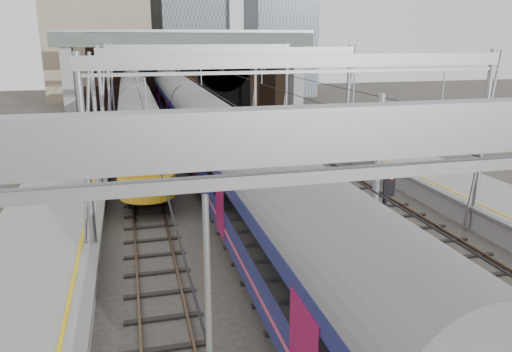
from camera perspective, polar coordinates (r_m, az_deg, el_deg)
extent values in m
cube|color=gray|center=(15.37, -26.81, -17.21)|extent=(4.20, 55.00, 1.10)
cube|color=slate|center=(14.77, -19.01, -15.43)|extent=(0.35, 55.00, 0.12)
cube|color=gold|center=(14.80, -21.02, -15.28)|extent=(0.12, 55.00, 0.01)
cube|color=#4C3828|center=(26.54, -13.84, -3.27)|extent=(0.08, 80.00, 0.16)
cube|color=#4C3828|center=(26.57, -10.74, -3.06)|extent=(0.08, 80.00, 0.16)
cube|color=black|center=(26.57, -12.28, -3.32)|extent=(2.40, 80.00, 0.14)
cube|color=#4C3828|center=(26.82, -5.28, -2.67)|extent=(0.08, 80.00, 0.16)
cube|color=#4C3828|center=(27.07, -2.27, -2.44)|extent=(0.08, 80.00, 0.16)
cube|color=black|center=(26.96, -3.76, -2.71)|extent=(2.40, 80.00, 0.14)
cube|color=#4C3828|center=(27.69, 2.92, -2.04)|extent=(0.08, 80.00, 0.16)
cube|color=#4C3828|center=(28.13, 5.73, -1.81)|extent=(0.08, 80.00, 0.16)
cube|color=black|center=(27.92, 4.33, -2.07)|extent=(2.40, 80.00, 0.14)
cube|color=#4C3828|center=(29.08, 10.48, -1.42)|extent=(0.08, 80.00, 0.16)
cube|color=#4C3828|center=(29.70, 13.01, -1.20)|extent=(0.08, 80.00, 0.16)
cube|color=black|center=(29.40, 11.75, -1.45)|extent=(2.40, 80.00, 0.14)
cylinder|color=gray|center=(18.79, -18.76, 1.03)|extent=(0.24, 0.24, 8.00)
cylinder|color=gray|center=(23.87, 24.41, 3.42)|extent=(0.24, 0.24, 8.00)
cube|color=gray|center=(19.37, 5.78, 12.98)|extent=(16.80, 0.28, 0.50)
cylinder|color=gray|center=(32.53, -17.12, 7.01)|extent=(0.24, 0.24, 8.00)
cylinder|color=gray|center=(35.71, 10.41, 8.15)|extent=(0.24, 0.24, 8.00)
cube|color=gray|center=(32.87, -2.80, 14.06)|extent=(16.80, 0.28, 0.50)
cylinder|color=gray|center=(46.43, -16.44, 9.43)|extent=(0.24, 0.24, 8.00)
cylinder|color=gray|center=(48.71, 3.50, 10.28)|extent=(0.24, 0.24, 8.00)
cube|color=gray|center=(46.67, -6.38, 14.42)|extent=(16.80, 0.28, 0.50)
cylinder|color=gray|center=(58.38, -16.12, 10.59)|extent=(0.24, 0.24, 8.00)
cylinder|color=gray|center=(60.21, -0.04, 11.31)|extent=(0.24, 0.24, 8.00)
cube|color=gray|center=(58.57, -8.10, 14.57)|extent=(16.80, 0.28, 0.50)
cube|color=black|center=(25.37, -13.00, 8.49)|extent=(0.03, 80.00, 0.03)
cube|color=black|center=(25.78, -3.98, 8.95)|extent=(0.03, 80.00, 0.03)
cube|color=black|center=(26.78, 4.58, 9.19)|extent=(0.03, 80.00, 0.03)
cube|color=black|center=(28.32, 12.36, 9.23)|extent=(0.03, 80.00, 0.03)
cube|color=black|center=(62.91, -6.56, 11.85)|extent=(26.00, 2.00, 9.00)
cube|color=black|center=(62.53, -3.61, 10.15)|extent=(6.50, 0.10, 5.20)
cylinder|color=black|center=(62.35, -3.65, 12.53)|extent=(6.50, 0.10, 6.50)
cube|color=black|center=(61.68, -17.57, 8.37)|extent=(6.00, 1.50, 3.00)
cube|color=gray|center=(56.67, -20.58, 10.18)|extent=(1.20, 2.50, 8.20)
cube|color=gray|center=(59.51, 4.54, 11.31)|extent=(1.20, 2.50, 8.20)
cube|color=#59645C|center=(56.58, -7.89, 15.16)|extent=(28.00, 3.00, 1.40)
cube|color=gray|center=(56.58, -7.92, 16.07)|extent=(28.00, 3.00, 0.30)
cube|color=tan|center=(76.31, -17.63, 16.78)|extent=(14.00, 12.00, 22.00)
cube|color=gray|center=(90.31, -11.83, 15.58)|extent=(18.00, 14.00, 18.00)
cube|color=black|center=(40.01, -7.42, 3.74)|extent=(2.31, 68.51, 0.70)
cube|color=#131E45|center=(39.66, -7.52, 6.52)|extent=(2.94, 68.51, 2.63)
cylinder|color=slate|center=(39.48, -7.59, 8.41)|extent=(2.89, 68.01, 2.89)
cube|color=black|center=(39.60, -7.54, 7.12)|extent=(2.96, 67.31, 0.79)
cube|color=#BE3B4F|center=(39.78, -7.49, 5.48)|extent=(2.96, 67.51, 0.13)
cube|color=black|center=(57.35, -13.67, 7.00)|extent=(2.22, 65.67, 0.70)
cube|color=#131E45|center=(57.12, -13.79, 8.89)|extent=(2.82, 65.67, 2.52)
cylinder|color=slate|center=(56.99, -13.87, 10.15)|extent=(2.76, 65.17, 2.76)
cube|color=black|center=(57.07, -13.82, 9.29)|extent=(2.84, 64.47, 0.76)
cube|color=#BE3B4F|center=(57.20, -13.74, 8.19)|extent=(2.84, 64.67, 0.12)
cube|color=gold|center=(24.61, -12.43, 0.38)|extent=(2.76, 0.60, 2.32)
cube|color=black|center=(24.30, -12.49, 1.65)|extent=(2.12, 0.08, 1.01)
cylinder|color=black|center=(16.48, 14.21, -7.03)|extent=(0.15, 0.15, 4.50)
cube|color=black|center=(15.70, 14.99, -0.62)|extent=(0.36, 0.26, 0.84)
sphere|color=red|center=(15.55, 15.25, -0.08)|extent=(0.17, 0.17, 0.17)
cube|color=#1664AB|center=(21.09, 10.68, -8.18)|extent=(0.98, 0.74, 0.11)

